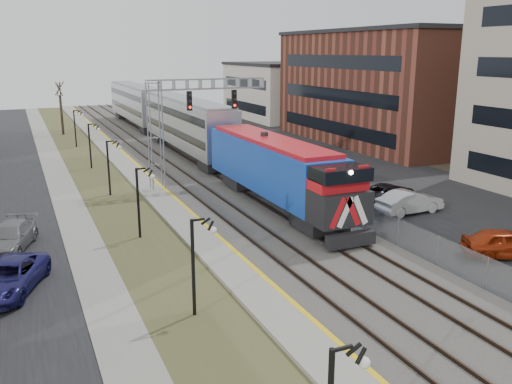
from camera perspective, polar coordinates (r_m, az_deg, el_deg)
sidewalk at (r=46.93m, az=-20.06°, el=1.33°), size 2.00×120.00×0.08m
grass_median at (r=47.20m, az=-16.44°, el=1.68°), size 4.00×120.00×0.06m
platform at (r=47.63m, az=-12.88°, el=2.14°), size 2.00×120.00×0.24m
ballast_bed at (r=48.79m, az=-7.12°, el=2.67°), size 8.00×120.00×0.20m
parking_lot at (r=53.42m, az=5.31°, el=3.68°), size 16.00×120.00×0.04m
platform_edge at (r=47.77m, az=-11.85°, el=2.39°), size 0.24×120.00×0.01m
track_near at (r=48.23m, az=-9.40°, el=2.66°), size 1.58×120.00×0.15m
track_far at (r=49.20m, az=-5.45°, el=3.02°), size 1.58×120.00×0.15m
train at (r=57.54m, az=-8.49°, el=7.26°), size 3.00×63.05×5.33m
signal_gantry at (r=40.50m, az=-8.24°, el=8.05°), size 9.00×1.07×8.15m
lampposts at (r=30.68m, az=-12.40°, el=-1.08°), size 0.14×62.14×4.00m
fence at (r=49.99m, az=-2.53°, el=3.88°), size 0.04×120.00×1.60m
buildings_east at (r=57.84m, az=19.79°, el=10.01°), size 16.00×76.00×15.00m
car_lot_a at (r=30.08m, az=24.84°, el=-5.00°), size 4.61×3.36×1.46m
car_lot_b at (r=36.01m, az=15.88°, el=-1.05°), size 4.55×1.77×1.48m
car_lot_c at (r=38.25m, az=13.60°, el=-0.12°), size 5.18×3.61×1.31m
car_lot_d at (r=42.99m, az=5.22°, el=2.00°), size 5.44×2.61×1.53m
car_lot_e at (r=50.30m, az=0.94°, el=3.85°), size 4.48×3.26×1.42m
car_lot_f at (r=59.42m, az=-3.09°, el=5.49°), size 4.45×2.38×1.39m
car_street_a at (r=25.84m, az=-24.63°, el=-8.24°), size 3.94×5.40×1.36m
car_street_b at (r=31.10m, az=-24.50°, el=-4.42°), size 3.31×5.08×1.37m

